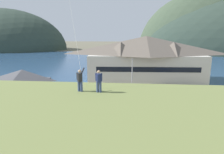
{
  "coord_description": "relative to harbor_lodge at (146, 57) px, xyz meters",
  "views": [
    {
      "loc": [
        3.42,
        -24.6,
        10.89
      ],
      "look_at": [
        0.3,
        9.0,
        3.57
      ],
      "focal_mm": 31.36,
      "sensor_mm": 36.0,
      "label": 1
    }
  ],
  "objects": [
    {
      "name": "far_hill_east_peak",
      "position": [
        43.92,
        95.14,
        -5.62
      ],
      "size": [
        83.63,
        61.62,
        77.27
      ],
      "primitive_type": "ellipsoid",
      "color": "#3D4C38",
      "rests_on": "ground"
    },
    {
      "name": "parking_light_pole",
      "position": [
        -3.31,
        -11.85,
        -1.74
      ],
      "size": [
        0.24,
        0.78,
        6.51
      ],
      "color": "#ADADB2",
      "rests_on": "parking_lot_pad"
    },
    {
      "name": "parked_car_corner_spot",
      "position": [
        -13.08,
        -15.23,
        -4.56
      ],
      "size": [
        4.29,
        2.24,
        1.82
      ],
      "color": "navy",
      "rests_on": "parking_lot_pad"
    },
    {
      "name": "person_companion",
      "position": [
        -6.09,
        -32.52,
        1.81
      ],
      "size": [
        0.55,
        0.4,
        1.74
      ],
      "color": "#384770",
      "rests_on": "grassy_hill_foreground"
    },
    {
      "name": "harbor_lodge",
      "position": [
        0.0,
        0.0,
        0.0
      ],
      "size": [
        28.73,
        11.78,
        10.6
      ],
      "color": "beige",
      "rests_on": "ground"
    },
    {
      "name": "ground_plane",
      "position": [
        -7.15,
        -22.41,
        -5.62
      ],
      "size": [
        600.0,
        600.0,
        0.0
      ],
      "primitive_type": "plane",
      "color": "#66604C"
    },
    {
      "name": "parked_car_front_row_end",
      "position": [
        -5.34,
        -21.38,
        -4.56
      ],
      "size": [
        4.24,
        2.14,
        1.82
      ],
      "color": "black",
      "rests_on": "parking_lot_pad"
    },
    {
      "name": "bay_water",
      "position": [
        -7.15,
        37.59,
        -5.61
      ],
      "size": [
        360.0,
        84.0,
        0.03
      ],
      "primitive_type": "cube",
      "color": "navy",
      "rests_on": "ground"
    },
    {
      "name": "parked_car_back_row_left",
      "position": [
        6.75,
        -16.14,
        -4.56
      ],
      "size": [
        4.32,
        2.3,
        1.82
      ],
      "color": "navy",
      "rests_on": "parking_lot_pad"
    },
    {
      "name": "parked_car_front_row_silver",
      "position": [
        -6.34,
        -16.03,
        -4.56
      ],
      "size": [
        4.2,
        2.06,
        1.82
      ],
      "color": "#B28923",
      "rests_on": "parking_lot_pad"
    },
    {
      "name": "parked_car_lone_by_shed",
      "position": [
        6.09,
        -23.01,
        -4.56
      ],
      "size": [
        4.25,
        2.15,
        1.82
      ],
      "color": "black",
      "rests_on": "parking_lot_pad"
    },
    {
      "name": "parked_car_back_row_right",
      "position": [
        -0.37,
        -21.67,
        -4.56
      ],
      "size": [
        4.26,
        2.18,
        1.82
      ],
      "color": "black",
      "rests_on": "parking_lot_pad"
    },
    {
      "name": "person_kite_flyer",
      "position": [
        -7.61,
        -32.4,
        1.83
      ],
      "size": [
        0.59,
        0.62,
        1.86
      ],
      "color": "#384770",
      "rests_on": "grassy_hill_foreground"
    },
    {
      "name": "parked_car_mid_row_far",
      "position": [
        1.98,
        -15.04,
        -4.56
      ],
      "size": [
        4.2,
        2.06,
        1.82
      ],
      "color": "#B28923",
      "rests_on": "parking_lot_pad"
    },
    {
      "name": "far_hill_west_ridge",
      "position": [
        -98.66,
        92.66,
        -5.62
      ],
      "size": [
        95.59,
        65.23,
        59.29
      ],
      "primitive_type": "ellipsoid",
      "color": "#2D3D33",
      "rests_on": "ground"
    },
    {
      "name": "parking_lot_pad",
      "position": [
        -7.15,
        -17.41,
        -5.57
      ],
      "size": [
        40.0,
        20.0,
        0.1
      ],
      "primitive_type": "cube",
      "color": "gray",
      "rests_on": "ground"
    },
    {
      "name": "wharf_dock",
      "position": [
        -8.4,
        12.6,
        -5.27
      ],
      "size": [
        3.2,
        13.5,
        0.7
      ],
      "color": "#70604C",
      "rests_on": "ground"
    },
    {
      "name": "parked_car_mid_row_near",
      "position": [
        -10.82,
        -21.71,
        -4.56
      ],
      "size": [
        4.21,
        2.08,
        1.82
      ],
      "color": "#B28923",
      "rests_on": "parking_lot_pad"
    },
    {
      "name": "storage_shed_waterside",
      "position": [
        -9.27,
        -1.5,
        -3.25
      ],
      "size": [
        5.22,
        5.06,
        4.57
      ],
      "color": "beige",
      "rests_on": "ground"
    },
    {
      "name": "moored_boat_wharfside",
      "position": [
        -11.62,
        11.22,
        -4.9
      ],
      "size": [
        2.38,
        5.78,
        2.16
      ],
      "color": "#23564C",
      "rests_on": "ground"
    },
    {
      "name": "parked_car_front_row_red",
      "position": [
        -17.93,
        -22.56,
        -4.56
      ],
      "size": [
        4.22,
        2.09,
        1.82
      ],
      "color": "slate",
      "rests_on": "parking_lot_pad"
    },
    {
      "name": "storage_shed_near_lot",
      "position": [
        -20.9,
        -17.8,
        -2.79
      ],
      "size": [
        8.1,
        5.39,
        5.46
      ],
      "color": "#474C56",
      "rests_on": "ground"
    }
  ]
}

